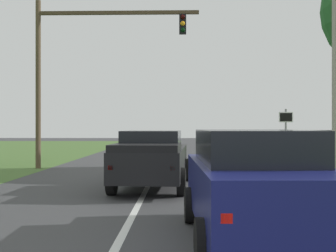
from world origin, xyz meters
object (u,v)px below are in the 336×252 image
(pickup_truck_lead, at_px, (152,158))
(crossing_suv_far, at_px, (314,147))
(red_suv_near, at_px, (254,182))
(utility_pole_right, at_px, (335,54))
(traffic_light, at_px, (80,57))
(keep_moving_sign, at_px, (286,132))

(pickup_truck_lead, bearing_deg, crossing_suv_far, 47.73)
(red_suv_near, relative_size, utility_pole_right, 0.48)
(pickup_truck_lead, distance_m, utility_pole_right, 10.23)
(crossing_suv_far, bearing_deg, traffic_light, -170.35)
(traffic_light, bearing_deg, keep_moving_sign, -8.19)
(red_suv_near, relative_size, keep_moving_sign, 1.82)
(keep_moving_sign, bearing_deg, utility_pole_right, 7.23)
(keep_moving_sign, distance_m, utility_pole_right, 4.06)
(pickup_truck_lead, xyz_separation_m, traffic_light, (-3.77, 6.42, 4.21))
(utility_pole_right, bearing_deg, traffic_light, 174.76)
(keep_moving_sign, xyz_separation_m, utility_pole_right, (2.20, 0.28, 3.40))
(pickup_truck_lead, distance_m, keep_moving_sign, 7.49)
(crossing_suv_far, bearing_deg, utility_pole_right, -89.13)
(keep_moving_sign, xyz_separation_m, crossing_suv_far, (2.16, 3.26, -0.79))
(red_suv_near, height_order, keep_moving_sign, keep_moving_sign)
(traffic_light, relative_size, utility_pole_right, 0.76)
(keep_moving_sign, bearing_deg, crossing_suv_far, 56.51)
(red_suv_near, height_order, crossing_suv_far, red_suv_near)
(traffic_light, xyz_separation_m, utility_pole_right, (11.41, -1.05, -0.04))
(pickup_truck_lead, relative_size, keep_moving_sign, 2.09)
(keep_moving_sign, height_order, utility_pole_right, utility_pole_right)
(utility_pole_right, bearing_deg, pickup_truck_lead, -144.88)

